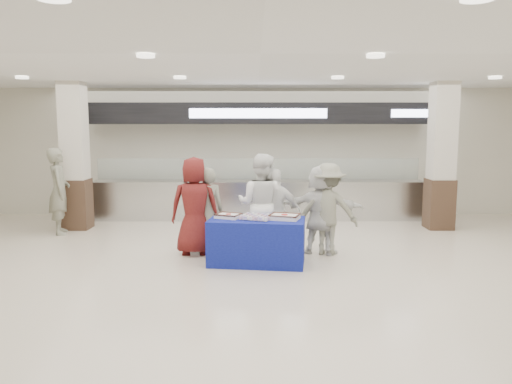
{
  "coord_description": "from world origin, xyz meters",
  "views": [
    {
      "loc": [
        -0.08,
        -6.67,
        2.27
      ],
      "look_at": [
        -0.06,
        1.6,
        1.16
      ],
      "focal_mm": 35.0,
      "sensor_mm": 36.0,
      "label": 1
    }
  ],
  "objects_px": {
    "chef_tall": "(261,204)",
    "chef_short": "(276,212)",
    "display_table": "(257,242)",
    "soldier_bg": "(59,191)",
    "civilian_white": "(321,210)",
    "sheet_cake_right": "(285,216)",
    "cupcake_tray": "(257,217)",
    "soldier_a": "(208,210)",
    "sheet_cake_left": "(228,215)",
    "civilian_maroon": "(195,206)",
    "soldier_b": "(328,209)"
  },
  "relations": [
    {
      "from": "chef_tall",
      "to": "chef_short",
      "type": "relative_size",
      "value": 1.17
    },
    {
      "from": "display_table",
      "to": "soldier_bg",
      "type": "bearing_deg",
      "value": 158.03
    },
    {
      "from": "display_table",
      "to": "civilian_white",
      "type": "relative_size",
      "value": 0.98
    },
    {
      "from": "display_table",
      "to": "sheet_cake_right",
      "type": "distance_m",
      "value": 0.62
    },
    {
      "from": "display_table",
      "to": "cupcake_tray",
      "type": "relative_size",
      "value": 2.96
    },
    {
      "from": "chef_tall",
      "to": "soldier_bg",
      "type": "distance_m",
      "value": 4.54
    },
    {
      "from": "cupcake_tray",
      "to": "soldier_a",
      "type": "xyz_separation_m",
      "value": [
        -0.87,
        0.77,
        -0.02
      ]
    },
    {
      "from": "soldier_a",
      "to": "soldier_bg",
      "type": "xyz_separation_m",
      "value": [
        -3.26,
        1.58,
        0.14
      ]
    },
    {
      "from": "chef_short",
      "to": "sheet_cake_left",
      "type": "bearing_deg",
      "value": 41.91
    },
    {
      "from": "civilian_maroon",
      "to": "civilian_white",
      "type": "xyz_separation_m",
      "value": [
        2.22,
        0.03,
        -0.07
      ]
    },
    {
      "from": "sheet_cake_left",
      "to": "cupcake_tray",
      "type": "xyz_separation_m",
      "value": [
        0.47,
        -0.12,
        -0.01
      ]
    },
    {
      "from": "sheet_cake_right",
      "to": "civilian_white",
      "type": "bearing_deg",
      "value": 45.34
    },
    {
      "from": "sheet_cake_left",
      "to": "chef_tall",
      "type": "relative_size",
      "value": 0.27
    },
    {
      "from": "soldier_a",
      "to": "soldier_b",
      "type": "bearing_deg",
      "value": 169.93
    },
    {
      "from": "civilian_maroon",
      "to": "soldier_a",
      "type": "xyz_separation_m",
      "value": [
        0.22,
        0.12,
        -0.1
      ]
    },
    {
      "from": "display_table",
      "to": "soldier_bg",
      "type": "xyz_separation_m",
      "value": [
        -4.13,
        2.33,
        0.53
      ]
    },
    {
      "from": "sheet_cake_right",
      "to": "sheet_cake_left",
      "type": "bearing_deg",
      "value": 172.17
    },
    {
      "from": "chef_tall",
      "to": "civilian_white",
      "type": "bearing_deg",
      "value": -160.5
    },
    {
      "from": "chef_short",
      "to": "civilian_white",
      "type": "xyz_separation_m",
      "value": [
        0.79,
        0.02,
        0.03
      ]
    },
    {
      "from": "cupcake_tray",
      "to": "civilian_maroon",
      "type": "xyz_separation_m",
      "value": [
        -1.09,
        0.65,
        0.08
      ]
    },
    {
      "from": "chef_tall",
      "to": "soldier_b",
      "type": "relative_size",
      "value": 1.1
    },
    {
      "from": "soldier_b",
      "to": "civilian_white",
      "type": "bearing_deg",
      "value": 1.42
    },
    {
      "from": "cupcake_tray",
      "to": "civilian_maroon",
      "type": "relative_size",
      "value": 0.3
    },
    {
      "from": "sheet_cake_left",
      "to": "chef_short",
      "type": "height_order",
      "value": "chef_short"
    },
    {
      "from": "sheet_cake_left",
      "to": "chef_tall",
      "type": "xyz_separation_m",
      "value": [
        0.55,
        0.53,
        0.1
      ]
    },
    {
      "from": "soldier_bg",
      "to": "soldier_b",
      "type": "bearing_deg",
      "value": -127.51
    },
    {
      "from": "display_table",
      "to": "soldier_b",
      "type": "relative_size",
      "value": 0.96
    },
    {
      "from": "display_table",
      "to": "civilian_white",
      "type": "height_order",
      "value": "civilian_white"
    },
    {
      "from": "cupcake_tray",
      "to": "civilian_white",
      "type": "relative_size",
      "value": 0.33
    },
    {
      "from": "sheet_cake_right",
      "to": "soldier_bg",
      "type": "height_order",
      "value": "soldier_bg"
    },
    {
      "from": "civilian_maroon",
      "to": "civilian_white",
      "type": "bearing_deg",
      "value": 177.9
    },
    {
      "from": "soldier_b",
      "to": "display_table",
      "type": "bearing_deg",
      "value": 41.8
    },
    {
      "from": "sheet_cake_left",
      "to": "soldier_a",
      "type": "height_order",
      "value": "soldier_a"
    },
    {
      "from": "sheet_cake_left",
      "to": "civilian_maroon",
      "type": "height_order",
      "value": "civilian_maroon"
    },
    {
      "from": "sheet_cake_right",
      "to": "soldier_b",
      "type": "xyz_separation_m",
      "value": [
        0.8,
        0.66,
        0.01
      ]
    },
    {
      "from": "sheet_cake_right",
      "to": "soldier_a",
      "type": "height_order",
      "value": "soldier_a"
    },
    {
      "from": "sheet_cake_right",
      "to": "soldier_a",
      "type": "distance_m",
      "value": 1.54
    },
    {
      "from": "cupcake_tray",
      "to": "soldier_a",
      "type": "height_order",
      "value": "soldier_a"
    },
    {
      "from": "sheet_cake_left",
      "to": "chef_tall",
      "type": "distance_m",
      "value": 0.77
    },
    {
      "from": "display_table",
      "to": "soldier_a",
      "type": "xyz_separation_m",
      "value": [
        -0.87,
        0.76,
        0.39
      ]
    },
    {
      "from": "soldier_b",
      "to": "sheet_cake_left",
      "type": "bearing_deg",
      "value": 31.89
    },
    {
      "from": "display_table",
      "to": "soldier_b",
      "type": "distance_m",
      "value": 1.48
    },
    {
      "from": "soldier_b",
      "to": "civilian_white",
      "type": "height_order",
      "value": "soldier_b"
    },
    {
      "from": "chef_tall",
      "to": "soldier_b",
      "type": "xyz_separation_m",
      "value": [
        1.18,
        0.0,
        -0.08
      ]
    },
    {
      "from": "chef_tall",
      "to": "civilian_maroon",
      "type": "bearing_deg",
      "value": 17.87
    },
    {
      "from": "sheet_cake_left",
      "to": "civilian_white",
      "type": "distance_m",
      "value": 1.7
    },
    {
      "from": "soldier_b",
      "to": "soldier_a",
      "type": "bearing_deg",
      "value": 11.69
    },
    {
      "from": "soldier_a",
      "to": "chef_short",
      "type": "distance_m",
      "value": 1.22
    },
    {
      "from": "civilian_maroon",
      "to": "soldier_b",
      "type": "distance_m",
      "value": 2.35
    },
    {
      "from": "display_table",
      "to": "civilian_white",
      "type": "distance_m",
      "value": 1.38
    }
  ]
}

